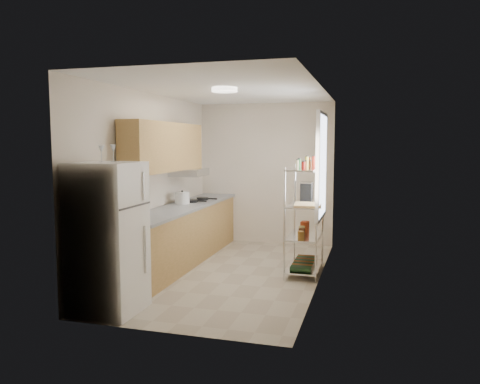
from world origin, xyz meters
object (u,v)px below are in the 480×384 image
(frying_pan_large, at_px, (190,201))
(cutting_board, at_px, (308,205))
(refrigerator, at_px, (108,238))
(rice_cooker, at_px, (182,198))
(espresso_machine, at_px, (307,191))

(frying_pan_large, xyz_separation_m, cutting_board, (2.04, -0.77, 0.10))
(cutting_board, bearing_deg, refrigerator, -136.05)
(rice_cooker, bearing_deg, cutting_board, -14.53)
(refrigerator, relative_size, frying_pan_large, 6.53)
(frying_pan_large, relative_size, espresso_machine, 0.89)
(frying_pan_large, height_order, espresso_machine, espresso_machine)
(refrigerator, bearing_deg, cutting_board, 43.95)
(rice_cooker, distance_m, frying_pan_large, 0.25)
(rice_cooker, height_order, espresso_machine, espresso_machine)
(frying_pan_large, bearing_deg, refrigerator, -87.33)
(refrigerator, height_order, espresso_machine, refrigerator)
(rice_cooker, relative_size, cutting_board, 0.50)
(espresso_machine, bearing_deg, cutting_board, -81.15)
(rice_cooker, xyz_separation_m, frying_pan_large, (0.04, 0.23, -0.07))
(refrigerator, relative_size, rice_cooker, 7.13)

